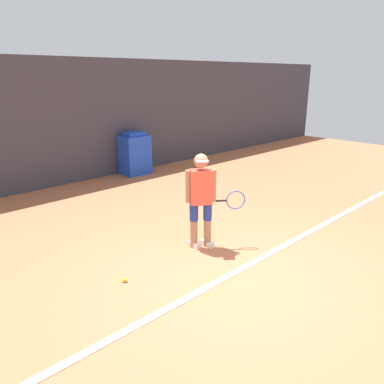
# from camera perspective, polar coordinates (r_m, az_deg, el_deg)

# --- Properties ---
(ground_plane) EXTENTS (24.00, 24.00, 0.00)m
(ground_plane) POSITION_cam_1_polar(r_m,az_deg,el_deg) (5.32, 6.64, -12.80)
(ground_plane) COLOR #B76642
(back_wall) EXTENTS (24.00, 0.10, 3.09)m
(back_wall) POSITION_cam_1_polar(r_m,az_deg,el_deg) (9.63, -21.86, 9.52)
(back_wall) COLOR #383842
(back_wall) RESTS_ON ground_plane
(court_baseline) EXTENTS (21.60, 0.10, 0.01)m
(court_baseline) POSITION_cam_1_polar(r_m,az_deg,el_deg) (5.36, 5.92, -12.42)
(court_baseline) COLOR white
(court_baseline) RESTS_ON ground_plane
(tennis_player) EXTENTS (0.79, 0.61, 1.53)m
(tennis_player) POSITION_cam_1_polar(r_m,az_deg,el_deg) (5.84, 1.49, -0.77)
(tennis_player) COLOR #A37556
(tennis_player) RESTS_ON ground_plane
(tennis_ball) EXTENTS (0.07, 0.07, 0.07)m
(tennis_ball) POSITION_cam_1_polar(r_m,az_deg,el_deg) (5.25, -10.24, -13.00)
(tennis_ball) COLOR #D1E533
(tennis_ball) RESTS_ON ground_plane
(covered_chair) EXTENTS (0.76, 0.57, 1.17)m
(covered_chair) POSITION_cam_1_polar(r_m,az_deg,el_deg) (10.55, -8.70, 5.73)
(covered_chair) COLOR blue
(covered_chair) RESTS_ON ground_plane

